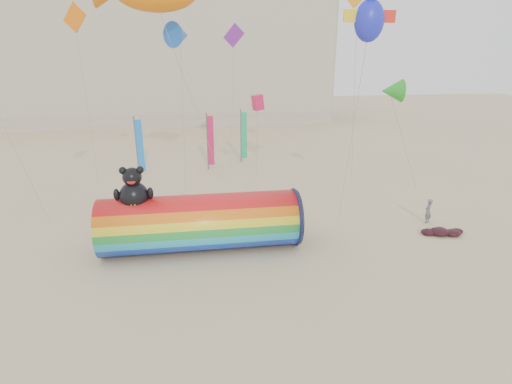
{
  "coord_description": "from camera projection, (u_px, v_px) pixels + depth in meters",
  "views": [
    {
      "loc": [
        -2.9,
        -20.52,
        10.1
      ],
      "look_at": [
        0.5,
        1.5,
        2.4
      ],
      "focal_mm": 28.0,
      "sensor_mm": 36.0,
      "label": 1
    }
  ],
  "objects": [
    {
      "name": "festival_banners",
      "position": [
        199.0,
        141.0,
        36.46
      ],
      "size": [
        10.08,
        3.32,
        5.2
      ],
      "color": "#59595E",
      "rests_on": "ground"
    },
    {
      "name": "ground",
      "position": [
        251.0,
        240.0,
        22.88
      ],
      "size": [
        160.0,
        160.0,
        0.0
      ],
      "primitive_type": "plane",
      "color": "#CCB58C",
      "rests_on": "ground"
    },
    {
      "name": "hotel_building",
      "position": [
        130.0,
        53.0,
        60.71
      ],
      "size": [
        60.4,
        15.4,
        20.6
      ],
      "color": "#B7AD99",
      "rests_on": "ground"
    },
    {
      "name": "flying_kites",
      "position": [
        194.0,
        11.0,
        22.11
      ],
      "size": [
        23.16,
        15.18,
        8.04
      ],
      "color": "orange",
      "rests_on": "ground"
    },
    {
      "name": "fabric_bundle",
      "position": [
        442.0,
        232.0,
        23.59
      ],
      "size": [
        2.62,
        1.35,
        0.41
      ],
      "color": "#3D0B14",
      "rests_on": "ground"
    },
    {
      "name": "windsock_assembly",
      "position": [
        201.0,
        221.0,
        21.43
      ],
      "size": [
        10.58,
        3.22,
        4.88
      ],
      "color": "red",
      "rests_on": "ground"
    },
    {
      "name": "kite_handler",
      "position": [
        428.0,
        211.0,
        25.04
      ],
      "size": [
        0.69,
        0.63,
        1.58
      ],
      "primitive_type": "imported",
      "rotation": [
        0.0,
        0.0,
        3.72
      ],
      "color": "#565A5D",
      "rests_on": "ground"
    }
  ]
}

